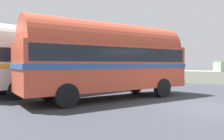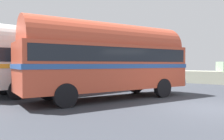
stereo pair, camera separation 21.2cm
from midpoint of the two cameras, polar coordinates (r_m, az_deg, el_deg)
The scene contains 3 objects.
ground at distance 9.69m, azimuth 24.35°, elevation -8.80°, with size 32.00×26.00×0.02m.
vintage_coach at distance 11.10m, azimuth -0.46°, elevation 3.20°, with size 5.26×8.88×3.70m.
second_coach at distance 13.76m, azimuth -13.50°, elevation 2.83°, with size 3.96×8.88×3.70m.
Camera 2 is at (2.18, -9.24, 1.72)m, focal length 36.41 mm.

